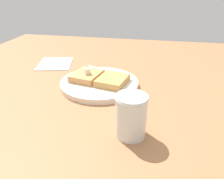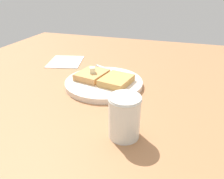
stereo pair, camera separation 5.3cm
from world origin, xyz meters
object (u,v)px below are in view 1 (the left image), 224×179
plate (100,83)px  fork (109,72)px  napkin (55,64)px  syrup_jar (131,118)px

plate → fork: 7.37cm
fork → plate: bearing=-101.5°
plate → napkin: bearing=144.3°
fork → napkin: fork is taller
syrup_jar → fork: bearing=110.1°
plate → napkin: plate is taller
fork → syrup_jar: bearing=-69.9°
fork → napkin: size_ratio=1.09×
plate → syrup_jar: syrup_jar is taller
fork → syrup_jar: syrup_jar is taller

